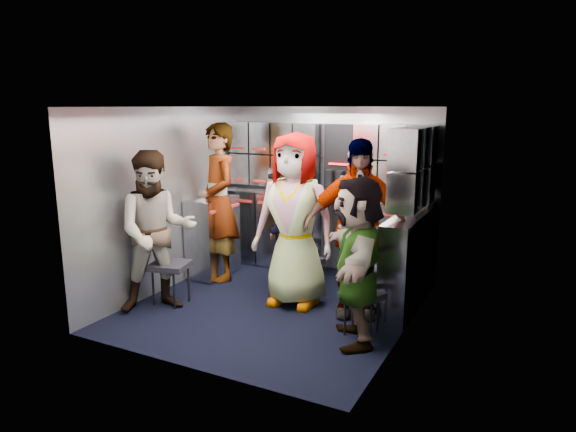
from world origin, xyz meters
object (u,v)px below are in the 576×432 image
at_px(jump_seat_mid_left, 298,253).
at_px(attendant_arc_c, 295,220).
at_px(jump_seat_mid_right, 361,272).
at_px(attendant_arc_e, 357,261).
at_px(jump_seat_near_left, 170,267).
at_px(jump_seat_center, 302,262).
at_px(jump_seat_near_right, 362,297).
at_px(attendant_arc_d, 356,229).
at_px(attendant_arc_a, 157,232).
at_px(attendant_arc_b, 291,225).
at_px(attendant_standing, 219,202).

xyz_separation_m(jump_seat_mid_left, attendant_arc_c, (0.23, -0.58, 0.54)).
distance_m(jump_seat_mid_right, attendant_arc_e, 0.88).
height_order(jump_seat_mid_left, attendant_arc_c, attendant_arc_c).
xyz_separation_m(jump_seat_near_left, jump_seat_center, (1.20, 0.79, 0.00)).
distance_m(jump_seat_mid_left, jump_seat_center, 0.46).
bearing_deg(jump_seat_near_right, attendant_arc_e, -90.00).
relative_size(jump_seat_near_left, attendant_arc_e, 0.30).
bearing_deg(attendant_arc_d, jump_seat_mid_left, 128.68).
height_order(jump_seat_near_right, attendant_arc_a, attendant_arc_a).
bearing_deg(attendant_arc_c, jump_seat_center, 86.78).
bearing_deg(attendant_arc_b, attendant_arc_a, -91.13).
bearing_deg(attendant_arc_a, jump_seat_mid_right, -16.77).
bearing_deg(attendant_arc_c, jump_seat_near_right, -27.01).
relative_size(jump_seat_mid_left, jump_seat_center, 0.89).
bearing_deg(attendant_arc_e, jump_seat_center, -155.12).
height_order(attendant_arc_a, attendant_arc_e, attendant_arc_a).
bearing_deg(attendant_arc_d, attendant_arc_b, 137.52).
height_order(attendant_arc_a, attendant_arc_c, attendant_arc_c).
bearing_deg(attendant_standing, jump_seat_near_right, 17.21).
bearing_deg(attendant_standing, jump_seat_mid_left, 50.25).
distance_m(jump_seat_center, attendant_arc_b, 0.48).
bearing_deg(jump_seat_near_right, attendant_arc_c, 156.21).
distance_m(jump_seat_center, attendant_arc_c, 0.55).
relative_size(jump_seat_mid_right, attendant_standing, 0.23).
bearing_deg(attendant_arc_d, jump_seat_near_left, 178.49).
relative_size(jump_seat_near_left, attendant_arc_b, 0.30).
height_order(jump_seat_near_right, attendant_arc_c, attendant_arc_c).
bearing_deg(jump_seat_center, jump_seat_near_right, -32.63).
xyz_separation_m(attendant_standing, attendant_arc_b, (0.96, 0.05, -0.19)).
height_order(jump_seat_near_left, jump_seat_center, jump_seat_center).
bearing_deg(attendant_standing, jump_seat_mid_right, 31.98).
distance_m(jump_seat_mid_left, attendant_arc_b, 0.42).
bearing_deg(jump_seat_near_left, jump_seat_mid_left, 50.97).
xyz_separation_m(attendant_arc_b, attendant_arc_e, (1.14, -0.97, -0.00)).
height_order(jump_seat_near_left, attendant_arc_e, attendant_arc_e).
xyz_separation_m(jump_seat_mid_left, attendant_arc_b, (-0.00, -0.18, 0.38)).
xyz_separation_m(jump_seat_mid_right, attendant_arc_c, (-0.69, -0.19, 0.53)).
height_order(jump_seat_near_left, jump_seat_near_right, jump_seat_near_left).
relative_size(jump_seat_near_right, attendant_arc_d, 0.24).
height_order(jump_seat_mid_left, attendant_arc_e, attendant_arc_e).
bearing_deg(attendant_arc_d, jump_seat_center, 146.30).
xyz_separation_m(jump_seat_mid_left, jump_seat_center, (0.23, -0.40, 0.02)).
xyz_separation_m(jump_seat_near_right, attendant_arc_b, (-1.14, 0.79, 0.41)).
relative_size(attendant_standing, attendant_arc_e, 1.26).
bearing_deg(jump_seat_mid_left, jump_seat_mid_right, -22.76).
relative_size(attendant_arc_a, attendant_arc_d, 0.93).
relative_size(attendant_arc_b, attendant_arc_d, 0.85).
bearing_deg(jump_seat_mid_left, attendant_arc_b, -90.00).
distance_m(jump_seat_near_left, attendant_arc_a, 0.47).
height_order(attendant_arc_d, attendant_arc_e, attendant_arc_d).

